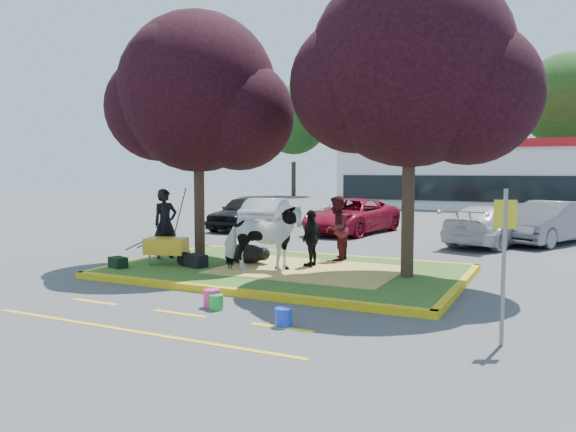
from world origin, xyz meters
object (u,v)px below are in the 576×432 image
at_px(bucket_pink, 212,298).
at_px(handler, 165,224).
at_px(car_silver, 269,215).
at_px(calf, 245,253).
at_px(bucket_blue, 283,317).
at_px(cow, 263,238).
at_px(wheelbarrow, 167,246).
at_px(sign_post, 504,251).
at_px(bucket_green, 216,302).
at_px(car_black, 246,212).

bearing_deg(bucket_pink, handler, 137.58).
bearing_deg(car_silver, calf, 101.21).
bearing_deg(bucket_blue, cow, 123.36).
bearing_deg(car_silver, wheelbarrow, 89.47).
distance_m(cow, bucket_pink, 3.01).
bearing_deg(car_silver, bucket_blue, 105.99).
xyz_separation_m(calf, sign_post, (6.50, -3.83, 0.97)).
relative_size(bucket_green, bucket_pink, 0.83).
distance_m(calf, bucket_blue, 5.40).
height_order(bucket_pink, car_black, car_black).
height_order(handler, car_black, handler).
distance_m(bucket_pink, car_black, 13.64).
height_order(handler, bucket_green, handler).
xyz_separation_m(bucket_green, car_silver, (-5.37, 12.10, 0.55)).
bearing_deg(bucket_green, wheelbarrow, 139.93).
bearing_deg(handler, car_silver, 32.47).
distance_m(calf, bucket_green, 4.24).
bearing_deg(cow, sign_post, -141.47).
xyz_separation_m(calf, car_silver, (-3.69, 8.22, 0.29)).
bearing_deg(bucket_blue, car_black, 122.77).
relative_size(sign_post, bucket_green, 8.25).
height_order(bucket_pink, car_silver, car_silver).
distance_m(sign_post, car_black, 16.63).
bearing_deg(sign_post, car_black, 108.50).
distance_m(handler, bucket_blue, 6.94).
bearing_deg(calf, car_black, 101.65).
relative_size(wheelbarrow, car_black, 0.42).
relative_size(handler, car_silver, 0.45).
distance_m(handler, car_black, 8.94).
bearing_deg(bucket_blue, wheelbarrow, 146.64).
height_order(cow, sign_post, sign_post).
distance_m(bucket_green, car_silver, 13.25).
bearing_deg(bucket_blue, bucket_pink, 162.42).
bearing_deg(bucket_blue, calf, 126.97).
bearing_deg(bucket_blue, sign_post, 8.42).
bearing_deg(car_silver, handler, 86.20).
relative_size(cow, handler, 1.00).
bearing_deg(calf, handler, 167.82).
distance_m(calf, car_silver, 9.01).
distance_m(cow, calf, 1.43).
xyz_separation_m(calf, bucket_pink, (1.50, -3.76, -0.23)).
xyz_separation_m(bucket_green, bucket_blue, (1.57, -0.43, 0.01)).
relative_size(bucket_pink, car_silver, 0.08).
distance_m(cow, car_silver, 10.24).
relative_size(sign_post, bucket_pink, 6.81).
height_order(cow, bucket_green, cow).
distance_m(bucket_blue, car_silver, 14.33).
relative_size(sign_post, car_silver, 0.54).
bearing_deg(car_silver, cow, 104.23).
bearing_deg(car_black, bucket_pink, -62.27).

